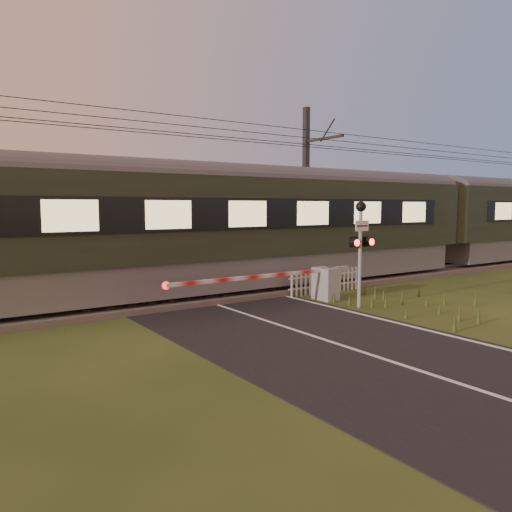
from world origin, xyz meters
TOP-DOWN VIEW (x-y plane):
  - ground at (0.00, 0.00)m, footprint 160.00×160.00m
  - road at (0.02, -0.23)m, footprint 6.00×140.00m
  - track_bed at (0.00, 6.50)m, footprint 140.00×3.40m
  - overhead_wires at (0.00, 6.50)m, footprint 120.00×0.62m
  - train at (13.03, 6.50)m, footprint 46.35×3.20m
  - boom_gate at (3.16, 3.63)m, footprint 6.89×0.84m
  - crossing_signal at (3.49, 2.09)m, footprint 0.84×0.35m
  - picket_fence at (4.36, 4.60)m, footprint 3.30×0.07m
  - catenary_mast at (6.92, 8.73)m, footprint 0.24×2.47m

SIDE VIEW (x-z plane):
  - ground at x=0.00m, z-range 0.00..0.00m
  - road at x=0.02m, z-range 0.00..0.03m
  - track_bed at x=0.00m, z-range -0.13..0.26m
  - picket_fence at x=4.36m, z-range 0.00..0.85m
  - boom_gate at x=3.16m, z-range 0.06..1.17m
  - crossing_signal at x=3.49m, z-range 0.62..3.91m
  - train at x=13.03m, z-range 0.28..4.61m
  - catenary_mast at x=6.92m, z-range 0.14..7.68m
  - overhead_wires at x=0.00m, z-range 5.41..6.04m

